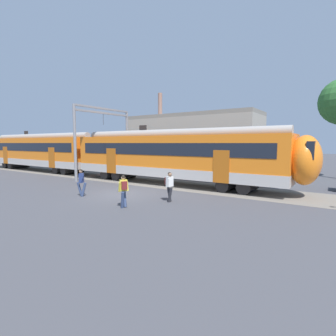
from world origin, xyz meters
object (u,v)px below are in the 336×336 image
commuter_train (97,153)px  pedestrian_yellow (124,188)px  pedestrian_navy (81,181)px  pedestrian_white (169,184)px

commuter_train → pedestrian_yellow: size_ratio=22.83×
pedestrian_navy → pedestrian_white: 5.57m
pedestrian_yellow → pedestrian_navy: bearing=170.9°
commuter_train → pedestrian_white: 13.20m
pedestrian_navy → pedestrian_yellow: same height
pedestrian_yellow → commuter_train: bearing=144.7°
pedestrian_yellow → pedestrian_white: same height
pedestrian_navy → pedestrian_white: same height
commuter_train → pedestrian_navy: 9.82m
commuter_train → pedestrian_navy: (6.73, -7.03, -1.29)m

